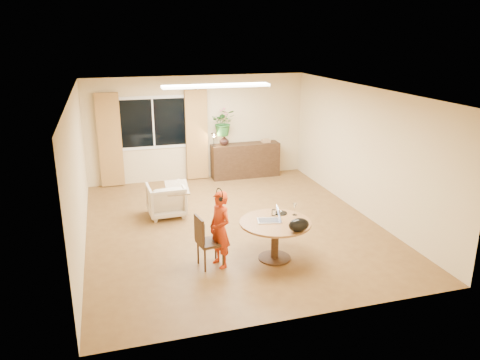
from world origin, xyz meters
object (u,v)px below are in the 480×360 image
at_px(child, 220,229).
at_px(sideboard, 245,160).
at_px(dining_table, 275,230).
at_px(dining_chair, 210,241).
at_px(armchair, 166,200).

xyz_separation_m(child, sideboard, (1.80, 4.54, -0.19)).
relative_size(dining_table, sideboard, 0.67).
xyz_separation_m(dining_chair, armchair, (-0.38, 2.37, -0.10)).
distance_m(child, sideboard, 4.89).
bearing_deg(dining_table, armchair, 120.96).
height_order(dining_table, child, child).
bearing_deg(dining_table, dining_chair, 176.94).
bearing_deg(sideboard, dining_table, -100.93).
bearing_deg(dining_chair, dining_table, -12.27).
xyz_separation_m(dining_table, child, (-0.92, 0.03, 0.10)).
bearing_deg(sideboard, child, -111.66).
distance_m(dining_table, armchair, 2.84).
height_order(child, armchair, child).
bearing_deg(sideboard, armchair, -137.57).
xyz_separation_m(child, armchair, (-0.54, 2.40, -0.29)).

